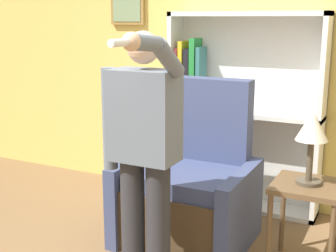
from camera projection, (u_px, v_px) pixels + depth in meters
wall_back at (235, 50)px, 4.23m from camera, size 8.00×0.11×2.80m
bookcase at (229, 114)px, 4.21m from camera, size 1.37×0.28×1.74m
armchair at (190, 190)px, 3.61m from camera, size 0.96×0.82×1.23m
person_standing at (143, 150)px, 2.79m from camera, size 0.55×0.78×1.63m
side_table at (307, 199)px, 3.11m from camera, size 0.45×0.45×0.62m
table_lamp at (312, 131)px, 3.01m from camera, size 0.21×0.21×0.50m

